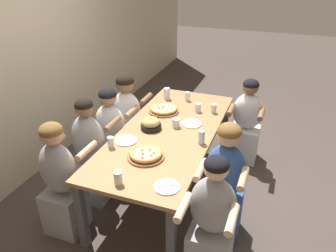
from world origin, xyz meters
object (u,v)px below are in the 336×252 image
at_px(cocktail_glass_blue, 176,123).
at_px(drinking_glass_e, 118,179).
at_px(drinking_glass_a, 187,97).
at_px(diner_near_right, 246,125).
at_px(drinking_glass_g, 214,109).
at_px(drinking_glass_f, 201,138).
at_px(diner_far_left, 61,184).
at_px(drinking_glass_d, 198,108).
at_px(diner_near_midleft, 224,186).
at_px(pizza_board_second, 164,109).
at_px(skillet_bowl, 151,124).
at_px(diner_far_center, 112,138).
at_px(empty_plate_a, 126,140).
at_px(drinking_glass_b, 111,143).
at_px(diner_near_left, 212,224).
at_px(diner_far_midright, 127,121).
at_px(pizza_board_main, 146,154).
at_px(empty_plate_c, 191,124).
at_px(diner_far_midleft, 91,156).
at_px(drinking_glass_c, 167,94).

relative_size(cocktail_glass_blue, drinking_glass_e, 1.05).
distance_m(drinking_glass_a, diner_near_right, 0.80).
height_order(cocktail_glass_blue, drinking_glass_g, cocktail_glass_blue).
bearing_deg(drinking_glass_f, diner_far_left, 125.33).
height_order(drinking_glass_d, diner_far_left, diner_far_left).
height_order(drinking_glass_e, diner_far_left, diner_far_left).
bearing_deg(diner_near_midleft, drinking_glass_f, -45.31).
xyz_separation_m(pizza_board_second, cocktail_glass_blue, (-0.31, -0.26, 0.01)).
xyz_separation_m(skillet_bowl, diner_far_center, (0.05, 0.52, -0.29)).
bearing_deg(diner_far_center, drinking_glass_e, -57.44).
xyz_separation_m(empty_plate_a, drinking_glass_b, (-0.15, 0.08, 0.04)).
relative_size(skillet_bowl, drinking_glass_d, 3.06).
bearing_deg(drinking_glass_d, drinking_glass_a, 38.07).
bearing_deg(diner_far_center, skillet_bowl, -5.75).
xyz_separation_m(drinking_glass_f, diner_far_center, (0.16, 1.08, -0.30)).
bearing_deg(empty_plate_a, drinking_glass_f, -73.00).
bearing_deg(diner_near_left, diner_far_midright, -43.78).
height_order(pizza_board_main, diner_far_midright, diner_far_midright).
xyz_separation_m(cocktail_glass_blue, drinking_glass_b, (-0.60, 0.44, 0.00)).
relative_size(skillet_bowl, drinking_glass_b, 2.90).
xyz_separation_m(empty_plate_c, diner_near_left, (-1.12, -0.50, -0.24)).
bearing_deg(diner_near_left, empty_plate_c, -65.72).
xyz_separation_m(diner_far_midright, diner_far_midleft, (-0.84, 0.00, -0.00)).
bearing_deg(empty_plate_a, diner_far_center, 46.00).
bearing_deg(pizza_board_second, drinking_glass_b, 168.53).
distance_m(diner_near_midleft, diner_far_midleft, 1.39).
bearing_deg(pizza_board_second, diner_far_midleft, 149.21).
height_order(cocktail_glass_blue, drinking_glass_e, cocktail_glass_blue).
bearing_deg(cocktail_glass_blue, diner_near_midleft, -130.26).
bearing_deg(empty_plate_a, diner_far_midleft, 99.71).
distance_m(drinking_glass_d, diner_far_center, 1.04).
relative_size(pizza_board_second, drinking_glass_f, 2.59).
relative_size(empty_plate_c, diner_near_right, 0.20).
relative_size(cocktail_glass_blue, diner_far_midright, 0.11).
bearing_deg(drinking_glass_f, cocktail_glass_blue, 55.03).
xyz_separation_m(drinking_glass_a, drinking_glass_f, (-0.94, -0.43, 0.01)).
xyz_separation_m(skillet_bowl, empty_plate_c, (0.25, -0.36, -0.05)).
bearing_deg(drinking_glass_a, diner_near_midleft, -149.51).
xyz_separation_m(skillet_bowl, diner_far_left, (-0.87, 0.52, -0.27)).
relative_size(drinking_glass_d, drinking_glass_g, 0.97).
bearing_deg(drinking_glass_c, diner_near_left, -149.29).
bearing_deg(pizza_board_second, drinking_glass_e, -174.01).
height_order(empty_plate_a, cocktail_glass_blue, cocktail_glass_blue).
distance_m(drinking_glass_c, diner_far_midright, 0.59).
distance_m(diner_near_midleft, diner_far_midright, 1.63).
bearing_deg(diner_far_center, pizza_board_main, -39.69).
relative_size(drinking_glass_c, diner_far_midleft, 0.12).
bearing_deg(diner_far_center, empty_plate_a, -44.00).
xyz_separation_m(drinking_glass_a, diner_far_midleft, (-1.22, 0.65, -0.27)).
bearing_deg(diner_near_left, drinking_glass_d, -69.95).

